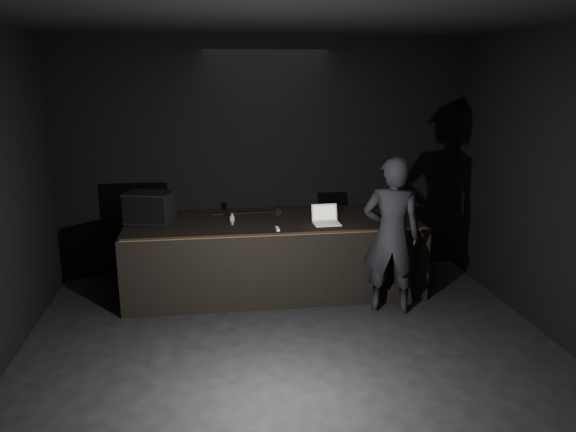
# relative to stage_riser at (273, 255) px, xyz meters

# --- Properties ---
(ground) EXTENTS (7.00, 7.00, 0.00)m
(ground) POSITION_rel_stage_riser_xyz_m (0.00, -2.73, -0.50)
(ground) COLOR black
(ground) RESTS_ON ground
(room_walls) EXTENTS (6.10, 7.10, 3.52)m
(room_walls) POSITION_rel_stage_riser_xyz_m (0.00, -2.73, 1.52)
(room_walls) COLOR black
(room_walls) RESTS_ON ground
(stage_riser) EXTENTS (4.00, 1.50, 1.00)m
(stage_riser) POSITION_rel_stage_riser_xyz_m (0.00, 0.00, 0.00)
(stage_riser) COLOR black
(stage_riser) RESTS_ON ground
(riser_lip) EXTENTS (3.92, 0.10, 0.01)m
(riser_lip) POSITION_rel_stage_riser_xyz_m (0.00, -0.71, 0.51)
(riser_lip) COLOR brown
(riser_lip) RESTS_ON stage_riser
(stage_monitor) EXTENTS (0.71, 0.60, 0.41)m
(stage_monitor) POSITION_rel_stage_riser_xyz_m (-1.67, 0.17, 0.71)
(stage_monitor) COLOR black
(stage_monitor) RESTS_ON stage_riser
(cable) EXTENTS (0.94, 0.05, 0.02)m
(cable) POSITION_rel_stage_riser_xyz_m (-0.36, 0.42, 0.51)
(cable) COLOR black
(cable) RESTS_ON stage_riser
(laptop) EXTENTS (0.36, 0.32, 0.24)m
(laptop) POSITION_rel_stage_riser_xyz_m (0.70, -0.25, 0.56)
(laptop) COLOR white
(laptop) RESTS_ON stage_riser
(beer_can) EXTENTS (0.07, 0.07, 0.16)m
(beer_can) POSITION_rel_stage_riser_xyz_m (-0.56, -0.13, 0.58)
(beer_can) COLOR silver
(beer_can) RESTS_ON stage_riser
(plastic_cup) EXTENTS (0.08, 0.08, 0.09)m
(plastic_cup) POSITION_rel_stage_riser_xyz_m (0.11, 0.25, 0.55)
(plastic_cup) COLOR white
(plastic_cup) RESTS_ON stage_riser
(wii_remote) EXTENTS (0.04, 0.17, 0.03)m
(wii_remote) POSITION_rel_stage_riser_xyz_m (0.01, -0.48, 0.52)
(wii_remote) COLOR white
(wii_remote) RESTS_ON stage_riser
(person) EXTENTS (0.84, 0.67, 2.00)m
(person) POSITION_rel_stage_riser_xyz_m (1.40, -0.95, 0.50)
(person) COLOR black
(person) RESTS_ON ground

